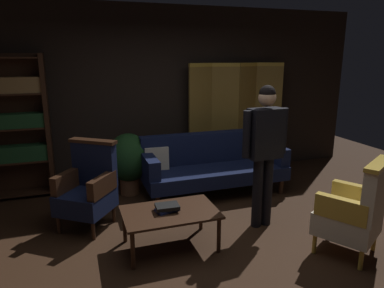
{
  "coord_description": "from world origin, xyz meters",
  "views": [
    {
      "loc": [
        -1.37,
        -3.21,
        2.02
      ],
      "look_at": [
        0.0,
        0.8,
        0.95
      ],
      "focal_mm": 32.9,
      "sensor_mm": 36.0,
      "label": 1
    }
  ],
  "objects": [
    {
      "name": "velvet_couch",
      "position": [
        0.55,
        1.45,
        0.45
      ],
      "size": [
        2.12,
        0.78,
        0.88
      ],
      "color": "#382114",
      "rests_on": "ground_plane"
    },
    {
      "name": "back_wall",
      "position": [
        0.0,
        2.45,
        1.4
      ],
      "size": [
        7.2,
        0.1,
        2.8
      ],
      "primitive_type": "cube",
      "color": "black",
      "rests_on": "ground_plane"
    },
    {
      "name": "book_navy_cloth",
      "position": [
        -0.51,
        0.13,
        0.44
      ],
      "size": [
        0.27,
        0.2,
        0.03
      ],
      "primitive_type": "cube",
      "rotation": [
        0.0,
        0.0,
        0.27
      ],
      "color": "navy",
      "rests_on": "coffee_table"
    },
    {
      "name": "folding_screen",
      "position": [
        1.28,
        2.22,
        0.99
      ],
      "size": [
        1.71,
        0.27,
        1.9
      ],
      "color": "olive",
      "rests_on": "ground_plane"
    },
    {
      "name": "book_black_cloth",
      "position": [
        -0.51,
        0.13,
        0.47
      ],
      "size": [
        0.25,
        0.19,
        0.04
      ],
      "primitive_type": "cube",
      "rotation": [
        0.0,
        0.0,
        -0.05
      ],
      "color": "black",
      "rests_on": "book_navy_cloth"
    },
    {
      "name": "coffee_table",
      "position": [
        -0.48,
        0.11,
        0.37
      ],
      "size": [
        1.0,
        0.64,
        0.42
      ],
      "color": "#382114",
      "rests_on": "ground_plane"
    },
    {
      "name": "potted_plant",
      "position": [
        -0.65,
        1.79,
        0.53
      ],
      "size": [
        0.63,
        0.63,
        0.92
      ],
      "color": "brown",
      "rests_on": "ground_plane"
    },
    {
      "name": "standing_figure",
      "position": [
        0.7,
        0.25,
        1.03
      ],
      "size": [
        0.59,
        0.25,
        1.7
      ],
      "color": "black",
      "rests_on": "ground_plane"
    },
    {
      "name": "armchair_gilt_accent",
      "position": [
        1.26,
        -0.63,
        0.49
      ],
      "size": [
        0.79,
        0.79,
        1.04
      ],
      "color": "gold",
      "rests_on": "ground_plane"
    },
    {
      "name": "ground_plane",
      "position": [
        0.0,
        0.0,
        0.0
      ],
      "size": [
        10.0,
        10.0,
        0.0
      ],
      "primitive_type": "plane",
      "color": "#331E11"
    },
    {
      "name": "bookshelf",
      "position": [
        -2.15,
        2.19,
        1.07
      ],
      "size": [
        0.9,
        0.32,
        2.05
      ],
      "color": "#382114",
      "rests_on": "ground_plane"
    },
    {
      "name": "armchair_wing_left",
      "position": [
        -1.27,
        0.92,
        0.49
      ],
      "size": [
        0.81,
        0.81,
        1.04
      ],
      "color": "#382114",
      "rests_on": "ground_plane"
    }
  ]
}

